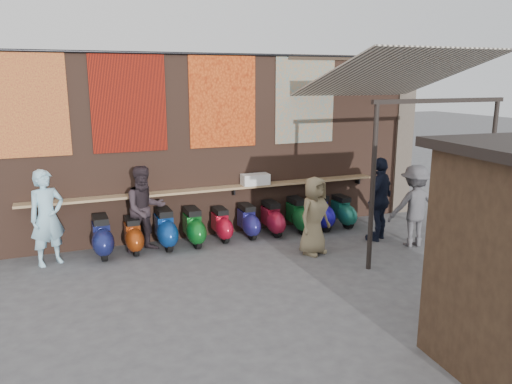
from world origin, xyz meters
The scene contains 32 objects.
ground centered at (0.00, 0.00, 0.00)m, with size 70.00×70.00×0.00m, color #474749.
brick_wall centered at (0.00, 2.70, 2.00)m, with size 10.00×0.40×4.00m, color brown.
pier_right centered at (5.20, 2.70, 2.00)m, with size 0.50×0.50×4.00m, color #4C4238.
eating_counter centered at (0.00, 2.33, 1.10)m, with size 8.00×0.32×0.05m, color #9E7A51.
shelf_box centered at (0.98, 2.30, 1.25)m, with size 0.62×0.30×0.25m, color white.
tapestry_redgold centered at (-3.60, 2.48, 3.00)m, with size 1.50×0.02×2.00m, color maroon.
tapestry_sun centered at (-1.70, 2.48, 3.00)m, with size 1.50×0.02×2.00m, color red.
tapestry_orange centered at (0.30, 2.48, 3.00)m, with size 1.50×0.02×2.00m, color orange.
tapestry_multi centered at (2.30, 2.48, 3.00)m, with size 1.50×0.02×2.00m, color teal.
hang_rail centered at (0.00, 2.47, 3.98)m, with size 0.06×0.06×9.50m, color black.
scooter_stool_0 centered at (-2.44, 1.95, 0.41)m, with size 0.38×0.85×0.81m, color #161C53, non-canonical shape.
scooter_stool_1 centered at (-1.83, 1.97, 0.36)m, with size 0.34×0.75×0.71m, color #8D320C, non-canonical shape.
scooter_stool_2 centered at (-1.17, 2.00, 0.41)m, with size 0.39×0.86×0.82m, color navy, non-canonical shape.
scooter_stool_3 centered at (-0.57, 1.96, 0.39)m, with size 0.37×0.83×0.79m, color #0D601C, non-canonical shape.
scooter_stool_4 centered at (0.08, 2.05, 0.35)m, with size 0.33×0.74×0.71m, color #AD0D23, non-canonical shape.
scooter_stool_5 centered at (0.70, 2.04, 0.36)m, with size 0.35×0.77×0.73m, color navy, non-canonical shape.
scooter_stool_6 centered at (1.28, 2.00, 0.38)m, with size 0.36×0.79×0.75m, color maroon, non-canonical shape.
scooter_stool_7 centered at (1.92, 1.97, 0.39)m, with size 0.37×0.83×0.79m, color #105324, non-canonical shape.
scooter_stool_8 centered at (2.49, 1.99, 0.41)m, with size 0.39×0.87×0.82m, color #160E9C, non-canonical shape.
scooter_stool_9 centered at (3.11, 1.96, 0.37)m, with size 0.35×0.77×0.73m, color #1B6E5C, non-canonical shape.
diner_left centered at (-3.41, 1.90, 0.92)m, with size 0.67×0.44×1.84m, color #9FD5E8.
diner_right centered at (-1.57, 1.96, 0.89)m, with size 0.86×0.67×1.78m, color #2C2227.
shopper_navy centered at (3.30, 0.80, 0.92)m, with size 1.07×0.45×1.83m, color black.
shopper_grey centered at (3.73, 0.17, 0.87)m, with size 1.12×0.65×1.74m, color #4E4D52.
shopper_tan centered at (1.55, 0.53, 0.80)m, with size 0.78×0.51×1.59m, color #837453.
stall_sign centered at (2.32, -3.24, 1.94)m, with size 1.20×0.04×0.50m, color gold.
stall_shelf centered at (2.32, -3.24, 0.98)m, with size 2.05×0.10×0.06m, color #473321.
awning_canvas centered at (3.50, 0.90, 3.55)m, with size 3.20×3.40×0.03m, color beige.
awning_ledger centered at (3.50, 2.49, 3.95)m, with size 3.30×0.08×0.12m, color #33261C.
awning_header centered at (3.50, -0.60, 3.08)m, with size 3.00×0.08×0.08m, color black.
awning_post_left centered at (2.10, -0.60, 1.55)m, with size 0.09×0.09×3.10m, color black.
awning_post_right centered at (4.90, -0.60, 1.55)m, with size 0.09×0.09×3.10m, color black.
Camera 1 is at (-3.15, -7.95, 3.49)m, focal length 35.00 mm.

